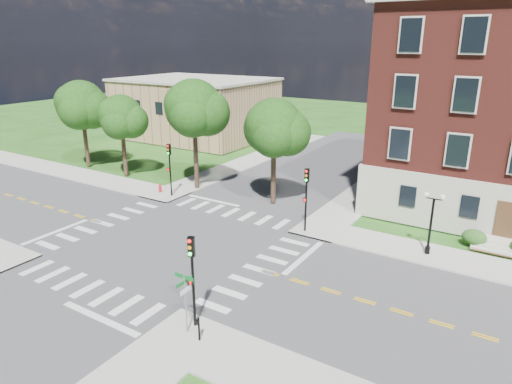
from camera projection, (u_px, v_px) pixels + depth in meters
The scene contains 19 objects.
ground at pixel (172, 244), 32.02m from camera, with size 160.00×160.00×0.00m, color #214C15.
road_ew at pixel (172, 244), 32.02m from camera, with size 90.00×12.00×0.01m, color #3D3D3F.
road_ns at pixel (172, 244), 32.02m from camera, with size 12.00×90.00×0.01m, color #3D3D3F.
sidewalk_ne at pixel (446, 217), 36.65m from camera, with size 34.00×34.00×0.12m.
sidewalk_nw at pixel (162, 165), 52.09m from camera, with size 34.00×34.00×0.12m.
crosswalk_east at pixel (259, 270), 28.41m from camera, with size 2.20×10.20×0.02m, color silver, non-canonical shape.
stop_bar_east at pixel (304, 258), 30.02m from camera, with size 0.40×5.50×0.00m, color silver.
secondary_building at pixel (196, 108), 65.84m from camera, with size 20.40×15.40×8.30m.
tree_a at pixel (81, 105), 49.13m from camera, with size 5.29×5.29×9.46m.
tree_b at pixel (121, 117), 45.85m from camera, with size 4.41×4.41×8.36m.
tree_c at pixel (194, 108), 41.41m from camera, with size 5.29×5.29×10.24m.
tree_d at pixel (274, 128), 37.74m from camera, with size 4.86×4.86×9.03m.
traffic_signal_se at pixel (192, 270), 21.74m from camera, with size 0.38×0.46×4.80m.
traffic_signal_ne at pixel (306, 192), 32.96m from camera, with size 0.36×0.40×4.80m.
traffic_signal_nw at pixel (170, 163), 40.62m from camera, with size 0.34×0.38×4.80m.
twin_lamp_west at pixel (431, 220), 29.56m from camera, with size 1.36×0.36×4.23m.
street_sign_pole at pixel (185, 292), 21.49m from camera, with size 1.10×1.10×3.10m.
push_button_post at pixel (199, 328), 21.35m from camera, with size 0.14×0.21×1.20m.
fire_hydrant at pixel (160, 188), 42.48m from camera, with size 0.35×0.35×0.75m.
Camera 1 is at (20.46, -21.65, 13.63)m, focal length 32.00 mm.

